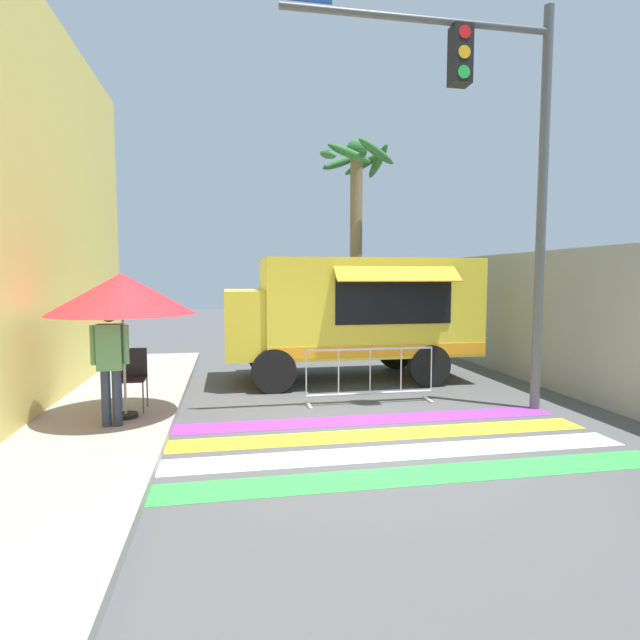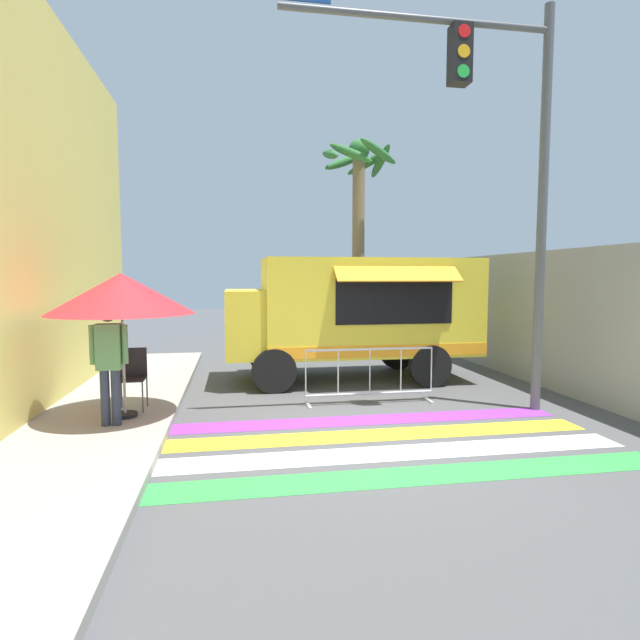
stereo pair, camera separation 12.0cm
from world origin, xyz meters
name	(u,v)px [view 1 (the left image)]	position (x,y,z in m)	size (l,w,h in m)	color
ground_plane	(383,441)	(0.00, 0.00, 0.00)	(60.00, 60.00, 0.00)	#4C4C4F
concrete_wall_right	(540,318)	(4.40, 3.00, 1.41)	(0.20, 16.00, 2.83)	gray
crosswalk_painted	(385,443)	(0.00, -0.10, 0.00)	(6.40, 2.84, 0.01)	green
food_truck	(348,310)	(0.51, 4.24, 1.56)	(5.40, 2.73, 2.68)	yellow
traffic_signal_pole	(497,138)	(2.27, 1.19, 4.56)	(4.60, 0.29, 6.70)	#515456
patio_umbrella	(122,294)	(-3.67, 1.41, 2.03)	(2.17, 2.17, 2.22)	black
folding_chair	(133,373)	(-3.65, 1.89, 0.74)	(0.43, 0.43, 0.99)	#4C4C51
vendor_person	(110,358)	(-3.78, 0.98, 1.13)	(0.53, 0.23, 1.74)	#2D3347
barricade_front	(370,376)	(0.40, 2.07, 0.51)	(2.37, 0.44, 1.01)	#B7BABF
palm_tree	(356,206)	(1.51, 7.48, 4.30)	(2.08, 2.19, 6.16)	#7A664C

